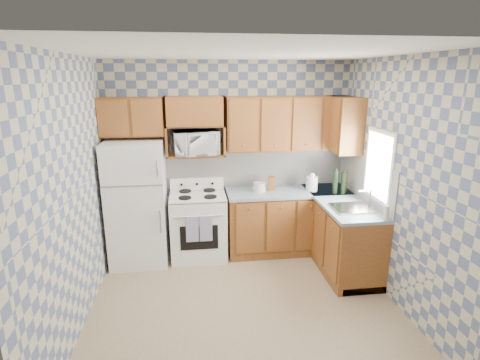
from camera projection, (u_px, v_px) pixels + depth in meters
name	position (u px, v px, depth m)	size (l,w,h in m)	color
floor	(244.00, 304.00, 4.22)	(3.40, 3.40, 0.00)	#817053
back_wall	(229.00, 158.00, 5.38)	(3.40, 0.02, 2.70)	slate
right_wall	(399.00, 184.00, 4.07)	(0.02, 3.20, 2.70)	slate
backsplash_back	(256.00, 167.00, 5.47)	(2.60, 0.01, 0.56)	white
backsplash_right	(364.00, 178.00, 4.87)	(0.01, 1.60, 0.56)	white
refrigerator	(138.00, 203.00, 5.03)	(0.75, 0.70, 1.68)	white
stove_body	(199.00, 226.00, 5.26)	(0.76, 0.65, 0.90)	white
cooktop	(198.00, 195.00, 5.13)	(0.76, 0.65, 0.03)	silver
backguard	(197.00, 183.00, 5.37)	(0.76, 0.08, 0.17)	white
dish_towel_left	(192.00, 229.00, 4.89)	(0.17, 0.03, 0.35)	navy
dish_towel_right	(206.00, 228.00, 4.91)	(0.17, 0.03, 0.35)	navy
base_cabinets_back	(288.00, 222.00, 5.45)	(1.75, 0.60, 0.88)	#652D0F
base_cabinets_right	(339.00, 233.00, 5.04)	(0.60, 1.60, 0.88)	#652D0F
countertop_back	(289.00, 192.00, 5.32)	(1.77, 0.63, 0.04)	gray
countertop_right	(341.00, 201.00, 4.92)	(0.63, 1.60, 0.04)	gray
upper_cabinets_back	(289.00, 123.00, 5.20)	(1.75, 0.33, 0.74)	#652D0F
upper_cabinets_fridge	(132.00, 117.00, 4.90)	(0.82, 0.33, 0.50)	#652D0F
upper_cabinets_right	(343.00, 124.00, 5.11)	(0.33, 0.70, 0.74)	#652D0F
microwave_shelf	(196.00, 155.00, 5.14)	(0.80, 0.33, 0.03)	#652D0F
microwave	(196.00, 143.00, 5.07)	(0.59, 0.40, 0.33)	white
sink	(352.00, 208.00, 4.58)	(0.48, 0.40, 0.03)	#B7B7BC
window	(379.00, 166.00, 4.47)	(0.02, 0.66, 0.86)	white
bottle_0	(335.00, 182.00, 5.14)	(0.07, 0.07, 0.33)	black
bottle_1	(343.00, 183.00, 5.11)	(0.07, 0.07, 0.30)	black
bottle_2	(344.00, 182.00, 5.20)	(0.07, 0.07, 0.28)	#4D2908
knife_block	(271.00, 183.00, 5.30)	(0.09, 0.09, 0.20)	#69340F
electric_kettle	(312.00, 184.00, 5.27)	(0.16, 0.16, 0.20)	white
food_containers	(259.00, 187.00, 5.25)	(0.19, 0.19, 0.12)	beige
soap_bottle	(386.00, 213.00, 4.20)	(0.06, 0.06, 0.17)	beige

